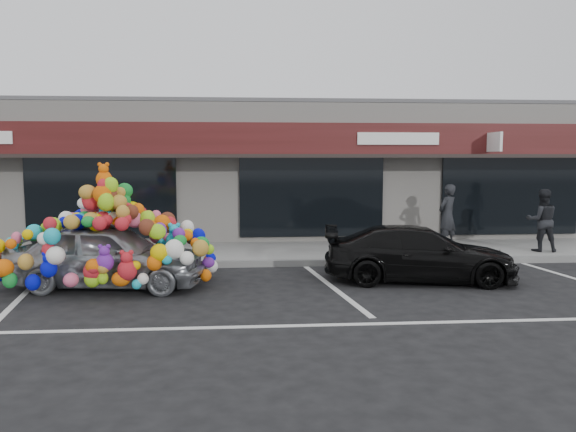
{
  "coord_description": "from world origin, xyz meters",
  "views": [
    {
      "loc": [
        1.03,
        -10.76,
        2.62
      ],
      "look_at": [
        1.99,
        1.4,
        1.33
      ],
      "focal_mm": 35.0,
      "sensor_mm": 36.0,
      "label": 1
    }
  ],
  "objects": [
    {
      "name": "black_sedan",
      "position": [
        4.72,
        0.69,
        0.58
      ],
      "size": [
        2.21,
        4.21,
        1.16
      ],
      "primitive_type": "imported",
      "rotation": [
        0.0,
        0.0,
        1.42
      ],
      "color": "black",
      "rests_on": "ground"
    },
    {
      "name": "ground",
      "position": [
        0.0,
        0.0,
        0.0
      ],
      "size": [
        90.0,
        90.0,
        0.0
      ],
      "primitive_type": "plane",
      "color": "black",
      "rests_on": "ground"
    },
    {
      "name": "lane_line",
      "position": [
        2.0,
        -2.3,
        0.0
      ],
      "size": [
        14.0,
        0.12,
        0.01
      ],
      "primitive_type": "cube",
      "color": "silver",
      "rests_on": "ground"
    },
    {
      "name": "sidewalk",
      "position": [
        0.0,
        4.0,
        0.07
      ],
      "size": [
        26.0,
        3.0,
        0.15
      ],
      "primitive_type": "cube",
      "color": "gray",
      "rests_on": "ground"
    },
    {
      "name": "toy_car",
      "position": [
        -1.7,
        0.56,
        0.82
      ],
      "size": [
        2.83,
        4.32,
        2.41
      ],
      "rotation": [
        0.0,
        0.0,
        1.46
      ],
      "color": "#8F9699",
      "rests_on": "ground"
    },
    {
      "name": "pedestrian_a",
      "position": [
        6.64,
        4.26,
        1.01
      ],
      "size": [
        0.75,
        0.7,
        1.73
      ],
      "primitive_type": "imported",
      "rotation": [
        0.0,
        0.0,
        3.75
      ],
      "color": "black",
      "rests_on": "sidewalk"
    },
    {
      "name": "parking_stripe_left",
      "position": [
        -3.2,
        0.2,
        0.0
      ],
      "size": [
        0.73,
        4.37,
        0.01
      ],
      "primitive_type": "cube",
      "rotation": [
        0.0,
        0.0,
        0.14
      ],
      "color": "silver",
      "rests_on": "ground"
    },
    {
      "name": "pedestrian_b",
      "position": [
        8.81,
        3.26,
        0.97
      ],
      "size": [
        0.9,
        0.77,
        1.64
      ],
      "primitive_type": "imported",
      "rotation": [
        0.0,
        0.0,
        2.94
      ],
      "color": "black",
      "rests_on": "sidewalk"
    },
    {
      "name": "parking_stripe_mid",
      "position": [
        2.8,
        0.2,
        0.0
      ],
      "size": [
        0.73,
        4.37,
        0.01
      ],
      "primitive_type": "cube",
      "rotation": [
        0.0,
        0.0,
        0.14
      ],
      "color": "silver",
      "rests_on": "ground"
    },
    {
      "name": "kerb",
      "position": [
        0.0,
        2.5,
        0.07
      ],
      "size": [
        26.0,
        0.18,
        0.16
      ],
      "primitive_type": "cube",
      "color": "slate",
      "rests_on": "ground"
    },
    {
      "name": "shop_building",
      "position": [
        0.0,
        8.44,
        2.16
      ],
      "size": [
        24.0,
        7.2,
        4.31
      ],
      "color": "beige",
      "rests_on": "ground"
    }
  ]
}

